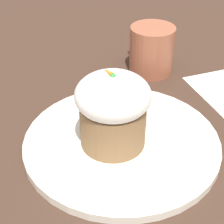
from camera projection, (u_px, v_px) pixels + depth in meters
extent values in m
plane|color=#3D281E|center=(122.00, 145.00, 0.49)|extent=(4.00, 4.00, 0.00)
cylinder|color=white|center=(122.00, 142.00, 0.48)|extent=(0.25, 0.25, 0.01)
cylinder|color=olive|center=(112.00, 123.00, 0.46)|extent=(0.08, 0.08, 0.06)
ellipsoid|color=white|center=(112.00, 94.00, 0.44)|extent=(0.09, 0.09, 0.05)
cone|color=orange|center=(108.00, 72.00, 0.43)|extent=(0.02, 0.01, 0.01)
sphere|color=green|center=(113.00, 76.00, 0.42)|extent=(0.01, 0.01, 0.01)
cube|color=#B7B7BC|center=(160.00, 116.00, 0.52)|extent=(0.02, 0.08, 0.00)
ellipsoid|color=#B7B7BC|center=(129.00, 129.00, 0.49)|extent=(0.04, 0.05, 0.01)
cylinder|color=#9E563D|center=(152.00, 50.00, 0.63)|extent=(0.07, 0.07, 0.08)
torus|color=#9E563D|center=(139.00, 41.00, 0.66)|extent=(0.05, 0.01, 0.05)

